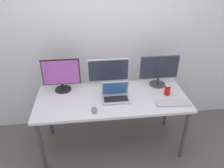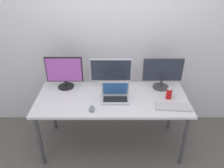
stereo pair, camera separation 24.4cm
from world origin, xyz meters
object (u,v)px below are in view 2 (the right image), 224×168
object	(u,v)px
monitor_left	(64,72)
soda_can_near_keyboard	(169,93)
mouse_by_keyboard	(92,108)
monitor_center	(111,72)
keyboard_main	(173,107)
monitor_right	(163,72)
work_desk	(112,102)
laptop_silver	(115,95)

from	to	relation	value
monitor_left	soda_can_near_keyboard	world-z (taller)	monitor_left
mouse_by_keyboard	monitor_left	bearing A→B (deg)	123.90
monitor_center	keyboard_main	distance (m)	0.83
monitor_right	keyboard_main	distance (m)	0.47
mouse_by_keyboard	keyboard_main	bearing A→B (deg)	-1.26
mouse_by_keyboard	soda_can_near_keyboard	xyz separation A→B (m)	(0.87, 0.22, 0.05)
monitor_center	monitor_right	size ratio (longest dim) A/B	1.06
monitor_left	keyboard_main	xyz separation A→B (m)	(1.23, -0.43, -0.20)
work_desk	monitor_center	bearing A→B (deg)	93.19
monitor_center	keyboard_main	world-z (taller)	monitor_center
work_desk	laptop_silver	xyz separation A→B (m)	(0.04, -0.03, 0.11)
monitor_right	soda_can_near_keyboard	size ratio (longest dim) A/B	3.78
monitor_left	monitor_right	xyz separation A→B (m)	(1.18, -0.01, 0.00)
work_desk	laptop_silver	distance (m)	0.12
keyboard_main	monitor_left	bearing A→B (deg)	164.56
laptop_silver	soda_can_near_keyboard	world-z (taller)	laptop_silver
work_desk	soda_can_near_keyboard	xyz separation A→B (m)	(0.65, -0.01, 0.12)
soda_can_near_keyboard	mouse_by_keyboard	bearing A→B (deg)	-165.61
work_desk	soda_can_near_keyboard	bearing A→B (deg)	-1.18
keyboard_main	soda_can_near_keyboard	size ratio (longest dim) A/B	3.01
work_desk	monitor_right	distance (m)	0.70
work_desk	monitor_center	world-z (taller)	monitor_center
work_desk	monitor_left	bearing A→B (deg)	157.80
work_desk	laptop_silver	bearing A→B (deg)	-36.32
work_desk	keyboard_main	world-z (taller)	keyboard_main
laptop_silver	work_desk	bearing A→B (deg)	143.68
monitor_right	work_desk	bearing A→B (deg)	-159.91
monitor_left	keyboard_main	distance (m)	1.32
monitor_right	mouse_by_keyboard	xyz separation A→B (m)	(-0.82, -0.46, -0.20)
monitor_center	laptop_silver	size ratio (longest dim) A/B	1.62
mouse_by_keyboard	work_desk	bearing A→B (deg)	44.12
laptop_silver	mouse_by_keyboard	size ratio (longest dim) A/B	2.85
monitor_right	mouse_by_keyboard	distance (m)	0.96
keyboard_main	monitor_right	bearing A→B (deg)	100.65
laptop_silver	keyboard_main	size ratio (longest dim) A/B	0.82
monitor_right	monitor_left	bearing A→B (deg)	179.42
monitor_left	monitor_right	world-z (taller)	monitor_left
soda_can_near_keyboard	keyboard_main	bearing A→B (deg)	-88.15
monitor_left	keyboard_main	size ratio (longest dim) A/B	1.16
laptop_silver	keyboard_main	distance (m)	0.65
monitor_left	monitor_center	world-z (taller)	monitor_left
keyboard_main	mouse_by_keyboard	bearing A→B (deg)	-173.69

